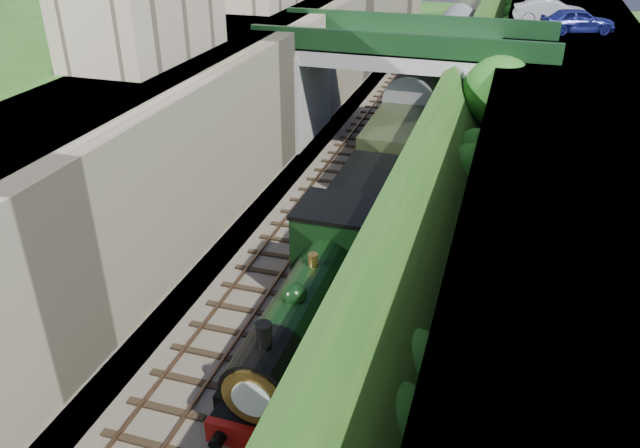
% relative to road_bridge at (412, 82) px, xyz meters
% --- Properties ---
extents(trackbed, '(10.00, 90.00, 0.20)m').
position_rel_road_bridge_xyz_m(trackbed, '(-0.94, -4.00, -3.98)').
color(trackbed, '#473F38').
rests_on(trackbed, ground).
extents(retaining_wall, '(1.00, 90.00, 7.00)m').
position_rel_road_bridge_xyz_m(retaining_wall, '(-6.44, -4.00, -0.58)').
color(retaining_wall, '#756B56').
rests_on(retaining_wall, ground).
extents(street_plateau_left, '(6.00, 90.00, 7.00)m').
position_rel_road_bridge_xyz_m(street_plateau_left, '(-9.94, -4.00, -0.58)').
color(street_plateau_left, '#262628').
rests_on(street_plateau_left, ground).
extents(street_plateau_right, '(8.00, 90.00, 6.25)m').
position_rel_road_bridge_xyz_m(street_plateau_right, '(8.56, -4.00, -0.95)').
color(street_plateau_right, '#262628').
rests_on(street_plateau_right, ground).
extents(embankment_slope, '(4.34, 90.00, 6.36)m').
position_rel_road_bridge_xyz_m(embankment_slope, '(3.95, -3.99, -1.49)').
color(embankment_slope, '#1E4714').
rests_on(embankment_slope, ground).
extents(track_left, '(2.50, 90.00, 0.20)m').
position_rel_road_bridge_xyz_m(track_left, '(-2.94, -4.00, -3.83)').
color(track_left, black).
rests_on(track_left, trackbed).
extents(track_right, '(2.50, 90.00, 0.20)m').
position_rel_road_bridge_xyz_m(track_right, '(0.26, -4.00, -3.83)').
color(track_right, black).
rests_on(track_right, trackbed).
extents(road_bridge, '(16.00, 6.40, 7.25)m').
position_rel_road_bridge_xyz_m(road_bridge, '(0.00, 0.00, 0.00)').
color(road_bridge, gray).
rests_on(road_bridge, ground).
extents(building_near, '(4.00, 8.00, 4.00)m').
position_rel_road_bridge_xyz_m(building_near, '(-10.44, -10.00, 4.92)').
color(building_near, gray).
rests_on(building_near, street_plateau_left).
extents(tree, '(3.60, 3.80, 6.60)m').
position_rel_road_bridge_xyz_m(tree, '(4.97, -3.15, 0.57)').
color(tree, black).
rests_on(tree, ground).
extents(car_blue, '(4.47, 2.99, 1.41)m').
position_rel_road_bridge_xyz_m(car_blue, '(8.54, 5.29, 2.88)').
color(car_blue, navy).
rests_on(car_blue, street_plateau_right).
extents(car_silver, '(4.57, 1.99, 1.46)m').
position_rel_road_bridge_xyz_m(car_silver, '(7.08, 7.91, 2.90)').
color(car_silver, '#A5A5AA').
rests_on(car_silver, street_plateau_right).
extents(locomotive, '(3.10, 10.22, 3.83)m').
position_rel_road_bridge_xyz_m(locomotive, '(0.26, -19.27, -2.18)').
color(locomotive, black).
rests_on(locomotive, trackbed).
extents(tender, '(2.70, 6.00, 3.05)m').
position_rel_road_bridge_xyz_m(tender, '(0.26, -11.91, -2.46)').
color(tender, black).
rests_on(tender, trackbed).
extents(coach_front, '(2.90, 18.00, 3.70)m').
position_rel_road_bridge_xyz_m(coach_front, '(0.26, 0.69, -2.03)').
color(coach_front, black).
rests_on(coach_front, trackbed).
extents(coach_middle, '(2.90, 18.00, 3.70)m').
position_rel_road_bridge_xyz_m(coach_middle, '(0.26, 19.49, -2.03)').
color(coach_middle, black).
rests_on(coach_middle, trackbed).
extents(coach_rear, '(2.90, 18.00, 3.70)m').
position_rel_road_bridge_xyz_m(coach_rear, '(0.26, 38.29, -2.03)').
color(coach_rear, black).
rests_on(coach_rear, trackbed).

